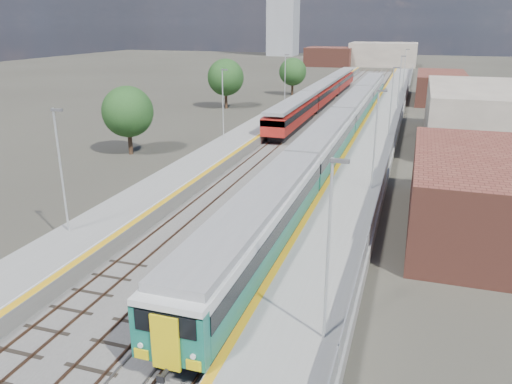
% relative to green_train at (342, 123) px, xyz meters
% --- Properties ---
extents(ground, '(320.00, 320.00, 0.00)m').
position_rel_green_train_xyz_m(ground, '(-1.50, 9.29, -2.36)').
color(ground, '#47443A').
rests_on(ground, ground).
extents(ballast_bed, '(10.50, 155.00, 0.06)m').
position_rel_green_train_xyz_m(ballast_bed, '(-3.75, 11.79, -2.33)').
color(ballast_bed, '#565451').
rests_on(ballast_bed, ground).
extents(tracks, '(8.96, 160.00, 0.17)m').
position_rel_green_train_xyz_m(tracks, '(-3.15, 13.46, -2.26)').
color(tracks, '#4C3323').
rests_on(tracks, ground).
extents(platform_right, '(4.70, 155.00, 8.52)m').
position_rel_green_train_xyz_m(platform_right, '(3.78, 11.78, -1.83)').
color(platform_right, slate).
rests_on(platform_right, ground).
extents(platform_left, '(4.30, 155.00, 8.52)m').
position_rel_green_train_xyz_m(platform_left, '(-10.55, 11.78, -1.85)').
color(platform_left, slate).
rests_on(platform_left, ground).
extents(buildings, '(72.00, 185.50, 40.00)m').
position_rel_green_train_xyz_m(buildings, '(-19.62, 97.89, 8.34)').
color(buildings, brown).
rests_on(buildings, ground).
extents(green_train, '(3.05, 84.77, 3.36)m').
position_rel_green_train_xyz_m(green_train, '(0.00, 0.00, 0.00)').
color(green_train, black).
rests_on(green_train, ground).
extents(red_train, '(2.86, 57.96, 3.61)m').
position_rel_green_train_xyz_m(red_train, '(-7.00, 24.89, -0.23)').
color(red_train, black).
rests_on(red_train, ground).
extents(tree_a, '(5.20, 5.20, 7.04)m').
position_rel_green_train_xyz_m(tree_a, '(-20.14, -11.72, 2.07)').
color(tree_a, '#382619').
rests_on(tree_a, ground).
extents(tree_b, '(5.70, 5.70, 7.72)m').
position_rel_green_train_xyz_m(tree_b, '(-21.09, 18.47, 2.50)').
color(tree_b, '#382619').
rests_on(tree_b, ground).
extents(tree_c, '(5.05, 5.05, 6.85)m').
position_rel_green_train_xyz_m(tree_c, '(-14.66, 36.37, 1.95)').
color(tree_c, '#382619').
rests_on(tree_c, ground).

